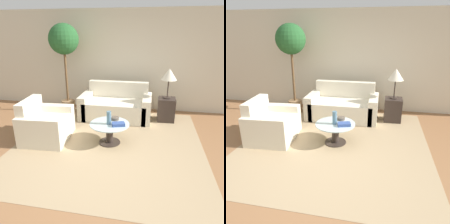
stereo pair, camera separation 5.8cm
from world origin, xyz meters
TOP-DOWN VIEW (x-y plane):
  - ground_plane at (0.00, 0.00)m, footprint 14.00×14.00m
  - wall_back at (0.00, 2.91)m, footprint 10.00×0.06m
  - rug at (0.08, 0.75)m, footprint 3.52×3.64m
  - sofa_main at (-0.03, 2.15)m, footprint 1.71×0.91m
  - armchair at (-1.25, 0.70)m, footprint 0.91×1.04m
  - coffee_table at (0.08, 0.75)m, footprint 0.76×0.76m
  - side_table at (1.19, 2.14)m, footprint 0.40×0.40m
  - table_lamp at (1.19, 2.14)m, footprint 0.36×0.36m
  - potted_plant at (-1.35, 2.23)m, footprint 0.73×0.73m
  - vase at (0.07, 0.73)m, footprint 0.08×0.08m
  - bowl at (0.15, 0.96)m, footprint 0.15×0.15m
  - book_stack at (0.25, 0.69)m, footprint 0.27×0.21m

SIDE VIEW (x-z plane):
  - ground_plane at x=0.00m, z-range 0.00..0.00m
  - rug at x=0.08m, z-range 0.00..0.01m
  - coffee_table at x=0.08m, z-range 0.06..0.47m
  - side_table at x=1.19m, z-range 0.00..0.56m
  - armchair at x=-1.25m, z-range -0.13..0.69m
  - sofa_main at x=-0.03m, z-range -0.14..0.71m
  - bowl at x=0.15m, z-range 0.41..0.46m
  - book_stack at x=0.25m, z-range 0.41..0.47m
  - vase at x=0.07m, z-range 0.41..0.66m
  - table_lamp at x=1.19m, z-range 0.76..1.47m
  - wall_back at x=0.00m, z-range 0.00..2.60m
  - potted_plant at x=-1.35m, z-range 0.59..2.83m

